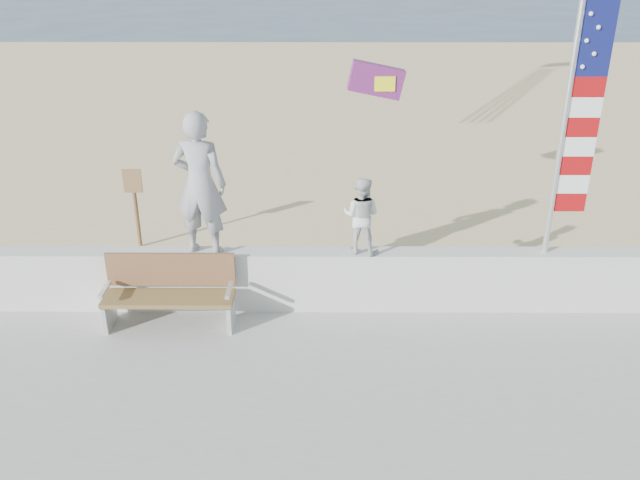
# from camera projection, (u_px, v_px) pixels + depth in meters

# --- Properties ---
(ground) EXTENTS (220.00, 220.00, 0.00)m
(ground) POSITION_uv_depth(u_px,v_px,m) (303.00, 401.00, 8.28)
(ground) COLOR #314662
(ground) RESTS_ON ground
(sand) EXTENTS (90.00, 40.00, 0.08)m
(sand) POSITION_uv_depth(u_px,v_px,m) (313.00, 166.00, 16.45)
(sand) COLOR beige
(sand) RESTS_ON ground
(seawall) EXTENTS (30.00, 0.35, 0.90)m
(seawall) POSITION_uv_depth(u_px,v_px,m) (306.00, 279.00, 9.84)
(seawall) COLOR silver
(seawall) RESTS_ON boardwalk
(adult) EXTENTS (0.81, 0.61, 2.03)m
(adult) POSITION_uv_depth(u_px,v_px,m) (200.00, 184.00, 9.23)
(adult) COLOR gray
(adult) RESTS_ON seawall
(child) EXTENTS (0.64, 0.57, 1.11)m
(child) POSITION_uv_depth(u_px,v_px,m) (361.00, 216.00, 9.42)
(child) COLOR silver
(child) RESTS_ON seawall
(bench) EXTENTS (1.80, 0.57, 1.00)m
(bench) POSITION_uv_depth(u_px,v_px,m) (170.00, 291.00, 9.41)
(bench) COLOR olive
(bench) RESTS_ON boardwalk
(flag) EXTENTS (0.50, 0.08, 3.50)m
(flag) POSITION_uv_depth(u_px,v_px,m) (574.00, 120.00, 8.84)
(flag) COLOR silver
(flag) RESTS_ON seawall
(parafoil_kite) EXTENTS (1.08, 0.33, 0.73)m
(parafoil_kite) POSITION_uv_depth(u_px,v_px,m) (378.00, 80.00, 12.45)
(parafoil_kite) COLOR red
(parafoil_kite) RESTS_ON ground
(sign) EXTENTS (0.32, 0.07, 1.46)m
(sign) POSITION_uv_depth(u_px,v_px,m) (135.00, 202.00, 11.80)
(sign) COLOR brown
(sign) RESTS_ON sand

